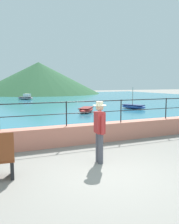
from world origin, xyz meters
name	(u,v)px	position (x,y,z in m)	size (l,w,h in m)	color
ground_plane	(108,175)	(0.00, 0.00, 0.00)	(120.00, 120.00, 0.00)	gray
promenade_wall	(67,135)	(0.00, 3.20, 0.35)	(20.00, 0.56, 0.70)	tan
railing	(66,109)	(0.00, 3.20, 1.34)	(18.44, 0.04, 0.90)	black
lake_water	(8,101)	(0.00, 25.84, 0.03)	(64.00, 44.32, 0.06)	teal
hill_main	(39,78)	(7.83, 44.79, 3.24)	(25.33, 25.33, 6.48)	#285633
person_walking	(99,129)	(0.22, 0.93, 0.98)	(0.38, 0.57, 1.75)	#4C4C56
boat_0	(26,98)	(2.36, 27.41, 0.33)	(2.28, 2.24, 0.76)	gray
boat_1	(86,110)	(4.30, 11.47, 0.26)	(2.12, 2.37, 0.36)	red
boat_2	(133,106)	(8.94, 12.06, 0.26)	(1.73, 2.47, 1.84)	#2D4C9E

